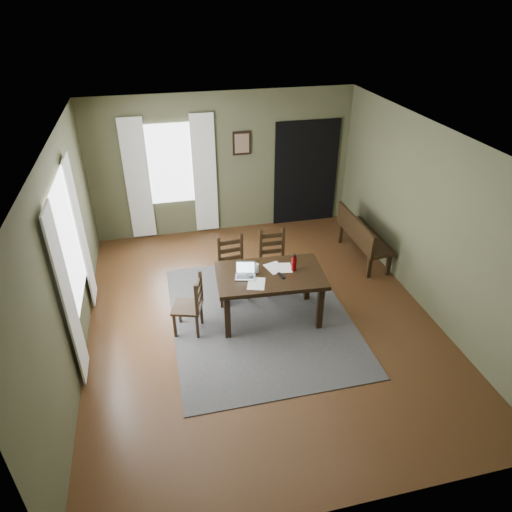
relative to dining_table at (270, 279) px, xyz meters
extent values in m
cube|color=#492C16|center=(-0.13, 0.02, -0.68)|extent=(5.00, 6.00, 0.01)
cube|color=#4B4D32|center=(-0.13, 3.02, 0.67)|extent=(5.00, 0.02, 2.70)
cube|color=#4B4D32|center=(-0.13, -2.98, 0.67)|extent=(5.00, 0.02, 2.70)
cube|color=#4B4D32|center=(-2.63, 0.02, 0.67)|extent=(0.02, 6.00, 2.70)
cube|color=#4B4D32|center=(2.37, 0.02, 0.67)|extent=(0.02, 6.00, 2.70)
cube|color=white|center=(-0.13, 0.02, 2.02)|extent=(5.00, 6.00, 0.02)
cube|color=#3F3F3F|center=(-0.13, 0.02, -0.67)|extent=(2.60, 3.20, 0.01)
cube|color=black|center=(0.00, 0.00, 0.06)|extent=(1.59, 1.02, 0.06)
cube|color=black|center=(0.00, 0.00, 0.01)|extent=(1.41, 0.85, 0.05)
cube|color=black|center=(-0.68, -0.31, -0.34)|extent=(0.09, 0.09, 0.65)
cube|color=black|center=(-0.63, 0.40, -0.34)|extent=(0.09, 0.09, 0.65)
cube|color=black|center=(0.63, -0.40, -0.34)|extent=(0.09, 0.09, 0.65)
cube|color=black|center=(0.68, 0.31, -0.34)|extent=(0.09, 0.09, 0.65)
cube|color=black|center=(-1.21, -0.04, -0.26)|extent=(0.49, 0.49, 0.04)
cube|color=black|center=(-1.31, 0.16, -0.47)|extent=(0.05, 0.05, 0.39)
cube|color=black|center=(-1.01, 0.07, -0.47)|extent=(0.05, 0.05, 0.39)
cube|color=black|center=(-1.41, -0.14, -0.47)|extent=(0.05, 0.05, 0.39)
cube|color=black|center=(-1.10, -0.24, -0.47)|extent=(0.05, 0.05, 0.39)
cube|color=black|center=(-0.98, 0.07, -0.01)|extent=(0.05, 0.05, 0.49)
cube|color=black|center=(-1.08, -0.25, -0.01)|extent=(0.05, 0.05, 0.49)
cube|color=black|center=(-1.03, -0.09, -0.14)|extent=(0.11, 0.29, 0.07)
cube|color=black|center=(-1.03, -0.09, -0.01)|extent=(0.11, 0.29, 0.07)
cube|color=black|center=(-1.03, -0.09, 0.12)|extent=(0.11, 0.29, 0.07)
cube|color=black|center=(-0.40, 0.67, -0.23)|extent=(0.46, 0.46, 0.04)
cube|color=black|center=(-0.56, 0.48, -0.46)|extent=(0.04, 0.04, 0.42)
cube|color=black|center=(-0.59, 0.83, -0.46)|extent=(0.04, 0.04, 0.42)
cube|color=black|center=(-0.21, 0.51, -0.46)|extent=(0.04, 0.04, 0.42)
cube|color=black|center=(-0.24, 0.86, -0.46)|extent=(0.04, 0.04, 0.42)
cube|color=black|center=(-0.60, 0.85, 0.04)|extent=(0.05, 0.05, 0.53)
cube|color=black|center=(-0.24, 0.88, 0.04)|extent=(0.05, 0.05, 0.53)
cube|color=black|center=(-0.42, 0.86, -0.10)|extent=(0.32, 0.05, 0.07)
cube|color=black|center=(-0.42, 0.86, 0.04)|extent=(0.32, 0.05, 0.07)
cube|color=black|center=(-0.42, 0.86, 0.19)|extent=(0.32, 0.05, 0.07)
cube|color=black|center=(0.26, 0.72, -0.23)|extent=(0.44, 0.44, 0.04)
cube|color=black|center=(0.08, 0.54, -0.46)|extent=(0.04, 0.04, 0.42)
cube|color=black|center=(0.09, 0.89, -0.46)|extent=(0.04, 0.04, 0.42)
cube|color=black|center=(0.43, 0.54, -0.46)|extent=(0.04, 0.04, 0.42)
cube|color=black|center=(0.44, 0.89, -0.46)|extent=(0.04, 0.04, 0.42)
cube|color=black|center=(0.08, 0.91, 0.05)|extent=(0.05, 0.05, 0.53)
cube|color=black|center=(0.45, 0.91, 0.05)|extent=(0.05, 0.05, 0.53)
cube|color=black|center=(0.27, 0.91, -0.09)|extent=(0.32, 0.03, 0.07)
cube|color=black|center=(0.27, 0.91, 0.05)|extent=(0.32, 0.03, 0.07)
cube|color=black|center=(0.27, 0.91, 0.20)|extent=(0.32, 0.03, 0.07)
cube|color=black|center=(2.09, 1.29, -0.24)|extent=(0.47, 1.46, 0.06)
cube|color=black|center=(2.26, 0.66, -0.48)|extent=(0.06, 0.06, 0.41)
cube|color=black|center=(1.91, 0.66, -0.48)|extent=(0.06, 0.06, 0.41)
cube|color=black|center=(2.26, 1.91, -0.48)|extent=(0.06, 0.06, 0.41)
cube|color=black|center=(1.91, 1.91, -0.48)|extent=(0.06, 0.06, 0.41)
cube|color=black|center=(1.88, 1.29, -0.03)|extent=(0.05, 1.46, 0.36)
cube|color=#B7B7BC|center=(-0.36, -0.01, 0.10)|extent=(0.32, 0.26, 0.01)
cube|color=#B7B7BC|center=(-0.34, 0.09, 0.20)|extent=(0.29, 0.12, 0.19)
cube|color=silver|center=(-0.34, 0.08, 0.20)|extent=(0.25, 0.09, 0.15)
cube|color=#3F3F42|center=(-0.37, -0.02, 0.11)|extent=(0.26, 0.17, 0.00)
cube|color=#3F3F42|center=(-0.30, -0.01, 0.11)|extent=(0.08, 0.11, 0.03)
cube|color=black|center=(0.13, -0.09, 0.10)|extent=(0.08, 0.17, 0.02)
cylinder|color=silver|center=(-0.18, 0.08, 0.16)|extent=(0.07, 0.07, 0.14)
cylinder|color=#970B0F|center=(0.35, 0.02, 0.20)|extent=(0.08, 0.08, 0.22)
cylinder|color=black|center=(0.35, 0.02, 0.33)|extent=(0.05, 0.05, 0.03)
cube|color=white|center=(0.10, 0.13, 0.10)|extent=(0.30, 0.35, 0.00)
cube|color=white|center=(0.24, 0.10, 0.10)|extent=(0.25, 0.30, 0.00)
cube|color=white|center=(-0.25, -0.20, 0.10)|extent=(0.32, 0.36, 0.00)
cube|color=white|center=(-2.60, 0.22, 0.77)|extent=(0.01, 1.30, 1.70)
cube|color=white|center=(-1.13, 2.99, 0.77)|extent=(1.00, 0.01, 1.50)
cube|color=silver|center=(-2.57, -0.60, 0.52)|extent=(0.03, 0.48, 2.30)
cube|color=silver|center=(-2.57, 1.04, 0.52)|extent=(0.03, 0.48, 2.30)
cube|color=silver|center=(-1.75, 2.96, 0.52)|extent=(0.44, 0.03, 2.30)
cube|color=silver|center=(-0.51, 2.96, 0.52)|extent=(0.44, 0.03, 2.30)
cube|color=black|center=(0.22, 2.99, 1.07)|extent=(0.34, 0.03, 0.44)
cube|color=brown|center=(0.22, 2.97, 1.07)|extent=(0.27, 0.01, 0.36)
cube|color=black|center=(1.52, 2.99, 0.37)|extent=(1.30, 0.03, 2.10)
camera|label=1|loc=(-1.43, -5.23, 3.64)|focal=32.00mm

